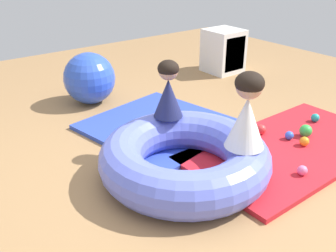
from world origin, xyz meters
name	(u,v)px	position (x,y,z in m)	size (l,w,h in m)	color
ground_plane	(174,179)	(0.00, 0.00, 0.00)	(8.00, 8.00, 0.00)	#9E7549
gym_mat_center_rear	(290,148)	(1.05, -0.25, 0.02)	(1.84, 0.98, 0.04)	red
gym_mat_far_left	(160,126)	(0.43, 0.76, 0.02)	(1.18, 1.23, 0.04)	#2D47B7
inflatable_cushion	(185,158)	(0.08, -0.02, 0.16)	(1.26, 1.26, 0.32)	#6070E5
child_in_white	(247,111)	(0.33, -0.36, 0.58)	(0.38, 0.38, 0.53)	white
child_in_navy	(168,90)	(0.23, 0.36, 0.54)	(0.28, 0.28, 0.46)	navy
play_ball_orange	(304,141)	(1.14, -0.31, 0.08)	(0.08, 0.08, 0.08)	orange
play_ball_teal	(315,118)	(1.64, -0.08, 0.08)	(0.08, 0.08, 0.08)	teal
play_ball_blue	(289,135)	(1.14, -0.16, 0.08)	(0.07, 0.07, 0.07)	blue
play_ball_green	(306,131)	(1.30, -0.21, 0.09)	(0.11, 0.11, 0.11)	green
play_ball_pink	(302,170)	(0.75, -0.58, 0.08)	(0.07, 0.07, 0.07)	pink
play_ball_red	(261,129)	(1.02, 0.05, 0.08)	(0.09, 0.09, 0.09)	red
exercise_ball_large	(89,78)	(0.21, 1.73, 0.27)	(0.55, 0.55, 0.55)	blue
storage_cube	(225,51)	(2.14, 1.66, 0.28)	(0.44, 0.44, 0.56)	silver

